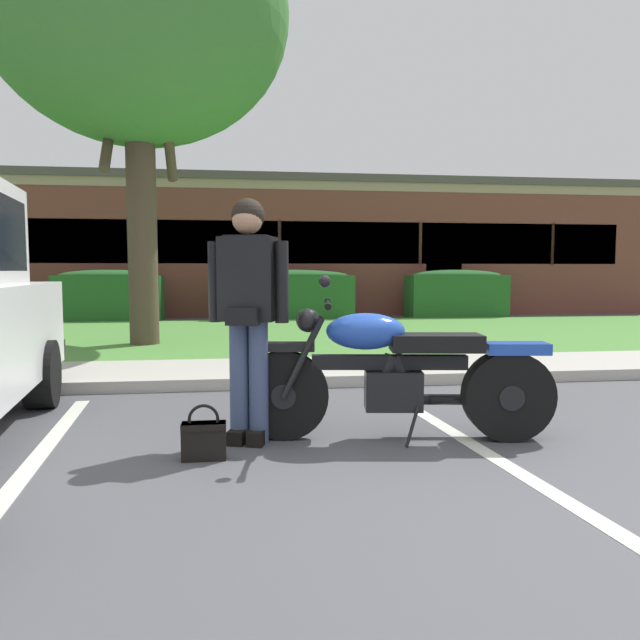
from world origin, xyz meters
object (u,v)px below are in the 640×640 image
(rider_person, at_px, (248,302))
(hedge_center_right, at_px, (289,294))
(handbag, at_px, (204,437))
(hedge_center_left, at_px, (109,295))
(brick_building, at_px, (270,252))
(motorcycle, at_px, (409,373))
(shade_tree, at_px, (137,15))
(hedge_right, at_px, (456,293))

(rider_person, height_order, hedge_center_right, rider_person)
(handbag, distance_m, hedge_center_right, 10.86)
(hedge_center_left, xyz_separation_m, hedge_center_right, (4.25, 0.00, 0.00))
(hedge_center_left, xyz_separation_m, brick_building, (4.08, 6.15, 1.22))
(rider_person, relative_size, brick_building, 0.08)
(motorcycle, distance_m, brick_building, 16.69)
(rider_person, xyz_separation_m, hedge_center_right, (1.15, 10.40, -0.34))
(motorcycle, distance_m, hedge_center_left, 11.30)
(rider_person, bearing_deg, brick_building, 86.59)
(handbag, height_order, brick_building, brick_building)
(shade_tree, distance_m, hedge_center_left, 6.78)
(brick_building, bearing_deg, rider_person, -93.41)
(rider_person, bearing_deg, motorcycle, -4.28)
(handbag, distance_m, shade_tree, 7.75)
(hedge_center_left, bearing_deg, handbag, -75.40)
(motorcycle, relative_size, hedge_right, 0.90)
(motorcycle, xyz_separation_m, rider_person, (-1.13, 0.08, 0.51))
(handbag, bearing_deg, rider_person, 50.53)
(rider_person, relative_size, hedge_center_left, 0.70)
(hedge_center_right, relative_size, brick_building, 0.14)
(hedge_center_left, relative_size, brick_building, 0.11)
(shade_tree, bearing_deg, hedge_right, 35.22)
(rider_person, xyz_separation_m, brick_building, (0.99, 16.55, 0.88))
(handbag, distance_m, hedge_right, 12.18)
(handbag, bearing_deg, shade_tree, 102.12)
(handbag, height_order, hedge_center_right, hedge_center_right)
(hedge_center_right, height_order, hedge_right, same)
(hedge_center_right, distance_m, hedge_right, 4.25)
(rider_person, xyz_separation_m, hedge_center_left, (-3.10, 10.40, -0.34))
(shade_tree, relative_size, hedge_center_left, 2.91)
(brick_building, bearing_deg, motorcycle, -89.51)
(shade_tree, bearing_deg, hedge_center_right, 61.15)
(handbag, bearing_deg, motorcycle, 10.87)
(hedge_center_left, distance_m, hedge_right, 8.50)
(rider_person, distance_m, hedge_center_right, 10.47)
(handbag, height_order, shade_tree, shade_tree)
(rider_person, distance_m, brick_building, 16.60)
(motorcycle, height_order, brick_building, brick_building)
(motorcycle, bearing_deg, brick_building, 90.49)
(brick_building, bearing_deg, shade_tree, -102.92)
(motorcycle, distance_m, handbag, 1.49)
(motorcycle, bearing_deg, hedge_center_left, 111.97)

